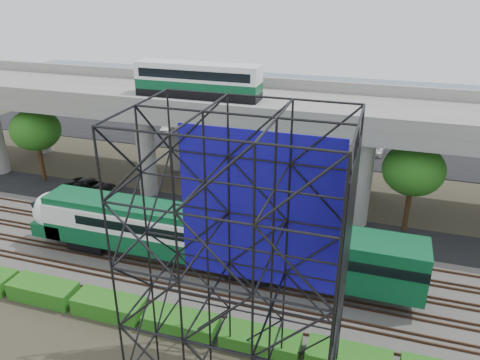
% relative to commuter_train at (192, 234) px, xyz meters
% --- Properties ---
extents(ground, '(140.00, 140.00, 0.00)m').
position_rel_commuter_train_xyz_m(ground, '(0.86, -2.00, -2.88)').
color(ground, '#474233').
rests_on(ground, ground).
extents(ballast_bed, '(90.00, 12.00, 0.20)m').
position_rel_commuter_train_xyz_m(ballast_bed, '(0.86, 0.00, -2.78)').
color(ballast_bed, slate).
rests_on(ballast_bed, ground).
extents(service_road, '(90.00, 5.00, 0.08)m').
position_rel_commuter_train_xyz_m(service_road, '(0.86, 8.50, -2.84)').
color(service_road, black).
rests_on(service_road, ground).
extents(parking_lot, '(90.00, 18.00, 0.08)m').
position_rel_commuter_train_xyz_m(parking_lot, '(0.86, 32.00, -2.84)').
color(parking_lot, black).
rests_on(parking_lot, ground).
extents(harbor_water, '(140.00, 40.00, 0.03)m').
position_rel_commuter_train_xyz_m(harbor_water, '(0.86, 54.00, -2.87)').
color(harbor_water, '#41586C').
rests_on(harbor_water, ground).
extents(rail_tracks, '(90.00, 9.52, 0.16)m').
position_rel_commuter_train_xyz_m(rail_tracks, '(0.86, -0.00, -2.60)').
color(rail_tracks, '#472D1E').
rests_on(rail_tracks, ballast_bed).
extents(commuter_train, '(29.30, 3.06, 4.30)m').
position_rel_commuter_train_xyz_m(commuter_train, '(0.00, 0.00, 0.00)').
color(commuter_train, black).
rests_on(commuter_train, rail_tracks).
extents(overpass, '(80.00, 12.00, 12.40)m').
position_rel_commuter_train_xyz_m(overpass, '(0.43, 14.00, 5.33)').
color(overpass, '#9E9B93').
rests_on(overpass, ground).
extents(scaffold_tower, '(9.36, 6.36, 15.00)m').
position_rel_commuter_train_xyz_m(scaffold_tower, '(6.76, -9.98, 4.59)').
color(scaffold_tower, black).
rests_on(scaffold_tower, ground).
extents(hedge_strip, '(34.60, 1.80, 1.20)m').
position_rel_commuter_train_xyz_m(hedge_strip, '(1.87, -6.30, -2.32)').
color(hedge_strip, '#1C6016').
rests_on(hedge_strip, ground).
extents(trees, '(40.94, 16.94, 7.69)m').
position_rel_commuter_train_xyz_m(trees, '(-3.81, 14.17, 2.69)').
color(trees, '#382314').
rests_on(trees, ground).
extents(suv, '(5.66, 2.97, 1.52)m').
position_rel_commuter_train_xyz_m(suv, '(-14.31, 8.45, -2.04)').
color(suv, black).
rests_on(suv, service_road).
extents(parked_cars, '(35.40, 9.42, 1.31)m').
position_rel_commuter_train_xyz_m(parked_cars, '(1.48, 31.41, -2.20)').
color(parked_cars, white).
rests_on(parked_cars, parking_lot).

